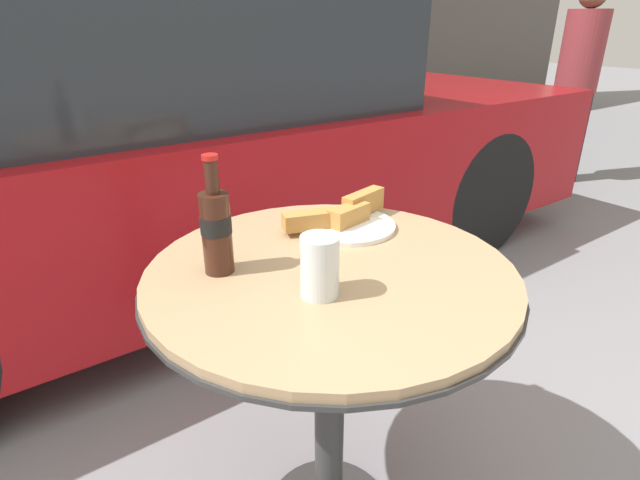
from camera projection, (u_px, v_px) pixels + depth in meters
name	position (u px, v px, depth m)	size (l,w,h in m)	color
bistro_table	(330.00, 322.00, 1.13)	(0.81, 0.81, 0.77)	#333333
cola_bottle_left	(216.00, 228.00, 1.02)	(0.06, 0.06, 0.25)	#3D1E14
drinking_glass	(320.00, 269.00, 0.95)	(0.08, 0.08, 0.12)	#C68923
lunch_plate_near	(344.00, 218.00, 1.28)	(0.32, 0.25, 0.07)	white
parked_car	(187.00, 152.00, 2.50)	(4.40, 1.69, 1.35)	#9E0F14
pedestrian	(578.00, 74.00, 3.91)	(0.31, 0.31, 1.53)	black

